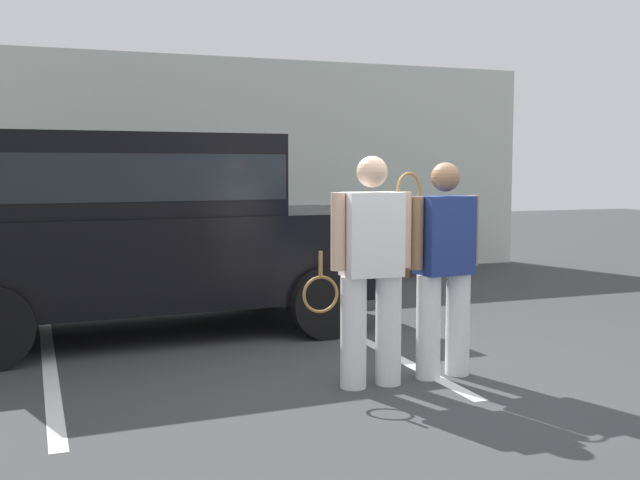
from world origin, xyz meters
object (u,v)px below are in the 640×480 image
potted_plant_secondary (435,247)px  parked_suv (139,224)px  potted_plant_by_porch (397,248)px  tennis_player_woman (444,266)px  tennis_player_man (371,268)px

potted_plant_secondary → parked_suv: bearing=-149.8°
potted_plant_by_porch → tennis_player_woman: bearing=-112.6°
tennis_player_man → potted_plant_secondary: (3.67, 5.58, -0.51)m
parked_suv → tennis_player_man: size_ratio=2.58×
parked_suv → potted_plant_by_porch: parked_suv is taller
tennis_player_woman → potted_plant_secondary: tennis_player_woman is taller
tennis_player_woman → tennis_player_man: bearing=-2.2°
parked_suv → tennis_player_woman: size_ratio=2.65×
potted_plant_by_porch → potted_plant_secondary: size_ratio=1.08×
potted_plant_secondary → potted_plant_by_porch: bearing=-168.7°
tennis_player_man → potted_plant_secondary: 6.70m
potted_plant_by_porch → parked_suv: bearing=-147.1°
parked_suv → tennis_player_woman: bearing=-53.4°
potted_plant_secondary → tennis_player_man: bearing=-123.3°
tennis_player_woman → potted_plant_by_porch: bearing=-118.5°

